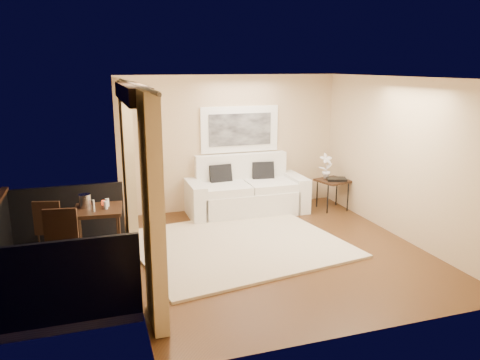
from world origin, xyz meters
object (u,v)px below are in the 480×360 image
side_table (333,182)px  orchid (326,166)px  balcony_chair_far (50,224)px  bistro_table (98,214)px  ice_bucket (85,201)px  sofa (245,192)px  balcony_chair_near (61,241)px

side_table → orchid: (-0.10, 0.12, 0.32)m
balcony_chair_far → bistro_table: bearing=171.2°
balcony_chair_far → ice_bucket: bearing=175.1°
side_table → balcony_chair_far: balcony_chair_far is taller
sofa → orchid: size_ratio=4.50×
bistro_table → balcony_chair_far: 0.79m
sofa → balcony_chair_far: sofa is taller
side_table → bistro_table: bistro_table is taller
bistro_table → balcony_chair_near: 0.83m
orchid → bistro_table: (-4.49, -1.32, -0.15)m
orchid → balcony_chair_far: (-5.20, -1.02, -0.35)m
sofa → orchid: 1.73m
orchid → sofa: bearing=170.2°
sofa → ice_bucket: (-3.03, -1.49, 0.51)m
balcony_chair_near → bistro_table: bearing=59.7°
balcony_chair_far → balcony_chair_near: size_ratio=0.91×
sofa → bistro_table: bearing=-150.2°
balcony_chair_near → ice_bucket: size_ratio=5.08×
orchid → bistro_table: bearing=-163.6°
balcony_chair_far → sofa: bearing=-145.5°
orchid → balcony_chair_near: size_ratio=0.52×
side_table → sofa: bearing=167.0°
side_table → ice_bucket: ice_bucket is taller
balcony_chair_far → orchid: bearing=-154.5°
balcony_chair_near → ice_bucket: bearing=74.3°
balcony_chair_near → orchid: bearing=29.5°
side_table → balcony_chair_near: bearing=-160.1°
side_table → balcony_chair_far: (-5.30, -0.90, -0.03)m
sofa → balcony_chair_far: bearing=-159.5°
orchid → balcony_chair_near: bearing=-158.6°
orchid → ice_bucket: 4.82m
sofa → side_table: 1.79m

